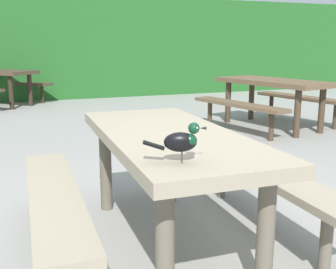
# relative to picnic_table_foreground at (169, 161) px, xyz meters

# --- Properties ---
(ground_plane) EXTENTS (60.00, 60.00, 0.00)m
(ground_plane) POSITION_rel_picnic_table_foreground_xyz_m (0.06, -0.18, -0.56)
(ground_plane) COLOR gray
(hedge_wall) EXTENTS (28.00, 2.07, 2.39)m
(hedge_wall) POSITION_rel_picnic_table_foreground_xyz_m (0.06, 8.55, 0.64)
(hedge_wall) COLOR #235B23
(hedge_wall) RESTS_ON ground
(picnic_table_foreground) EXTENTS (1.75, 1.83, 0.74)m
(picnic_table_foreground) POSITION_rel_picnic_table_foreground_xyz_m (0.00, 0.00, 0.00)
(picnic_table_foreground) COLOR gray
(picnic_table_foreground) RESTS_ON ground
(bird_grackle) EXTENTS (0.28, 0.13, 0.18)m
(bird_grackle) POSITION_rel_picnic_table_foreground_xyz_m (-0.19, -0.66, 0.29)
(bird_grackle) COLOR black
(bird_grackle) RESTS_ON picnic_table_foreground
(picnic_table_mid_right) EXTENTS (2.00, 2.03, 0.74)m
(picnic_table_mid_right) POSITION_rel_picnic_table_foreground_xyz_m (2.91, 2.99, 0.00)
(picnic_table_mid_right) COLOR brown
(picnic_table_mid_right) RESTS_ON ground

